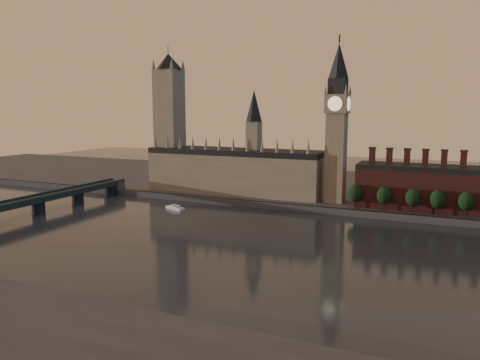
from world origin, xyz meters
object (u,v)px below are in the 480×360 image
at_px(westminster_bridge, 11,208).
at_px(victoria_tower, 169,116).
at_px(big_ben, 337,121).
at_px(river_boat, 175,208).

bearing_deg(westminster_bridge, victoria_tower, 73.44).
height_order(victoria_tower, westminster_bridge, victoria_tower).
relative_size(big_ben, river_boat, 6.85).
relative_size(victoria_tower, big_ben, 1.01).
xyz_separation_m(victoria_tower, river_boat, (36.55, -52.66, -57.93)).
height_order(victoria_tower, river_boat, victoria_tower).
distance_m(victoria_tower, westminster_bridge, 133.21).
xyz_separation_m(westminster_bridge, river_boat, (71.55, 65.04, -6.28)).
distance_m(victoria_tower, river_boat, 86.40).
bearing_deg(victoria_tower, westminster_bridge, -106.56).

